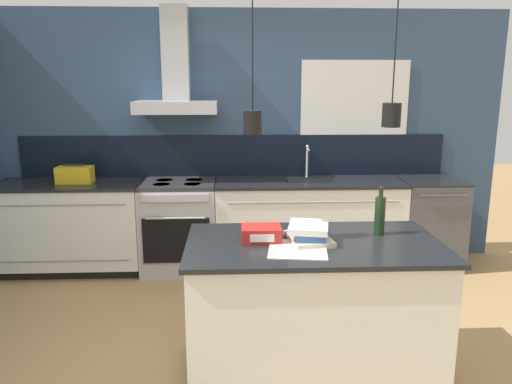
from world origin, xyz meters
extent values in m
plane|color=tan|center=(0.00, 0.00, 0.00)|extent=(16.00, 16.00, 0.00)
cube|color=#354C6B|center=(0.00, 2.03, 1.30)|extent=(5.60, 0.06, 2.60)
cube|color=black|center=(0.00, 1.99, 1.12)|extent=(4.42, 0.02, 0.43)
cube|color=white|center=(1.25, 1.99, 1.62)|extent=(1.12, 0.01, 0.96)
cube|color=black|center=(1.25, 1.99, 1.62)|extent=(1.04, 0.01, 0.88)
cube|color=#B5B5BA|center=(-0.57, 1.77, 1.64)|extent=(0.80, 0.46, 0.12)
cube|color=#B5B5BA|center=(-0.57, 1.86, 2.15)|extent=(0.26, 0.20, 0.90)
cylinder|color=black|center=(0.10, -0.22, 2.16)|extent=(0.01, 0.01, 0.88)
cylinder|color=black|center=(0.10, -0.22, 1.65)|extent=(0.11, 0.11, 0.14)
sphere|color=#F9D18C|center=(0.10, -0.22, 1.65)|extent=(0.06, 0.06, 0.06)
cylinder|color=black|center=(0.92, -0.29, 2.18)|extent=(0.01, 0.01, 0.83)
cylinder|color=black|center=(0.92, -0.29, 1.70)|extent=(0.11, 0.11, 0.14)
sphere|color=#F9D18C|center=(0.92, -0.29, 1.70)|extent=(0.06, 0.06, 0.06)
cube|color=black|center=(-1.65, 1.72, 0.04)|extent=(1.37, 0.56, 0.09)
cube|color=white|center=(-1.65, 1.69, 0.48)|extent=(1.42, 0.62, 0.79)
cube|color=gray|center=(-1.65, 1.38, 0.76)|extent=(1.25, 0.01, 0.01)
cube|color=gray|center=(-1.65, 1.38, 0.21)|extent=(1.25, 0.01, 0.01)
cube|color=black|center=(-1.65, 1.69, 0.90)|extent=(1.44, 0.64, 0.03)
cube|color=black|center=(0.75, 1.72, 0.04)|extent=(1.82, 0.56, 0.09)
cube|color=white|center=(0.75, 1.69, 0.48)|extent=(1.87, 0.62, 0.79)
cube|color=gray|center=(0.75, 1.38, 0.76)|extent=(1.65, 0.01, 0.01)
cube|color=gray|center=(0.75, 1.38, 0.21)|extent=(1.65, 0.01, 0.01)
cube|color=black|center=(0.75, 1.69, 0.90)|extent=(1.90, 0.64, 0.03)
cube|color=#262628|center=(0.75, 1.74, 0.91)|extent=(0.48, 0.34, 0.01)
cylinder|color=#B5B5BA|center=(0.75, 1.87, 1.07)|extent=(0.02, 0.02, 0.32)
sphere|color=#B5B5BA|center=(0.75, 1.87, 1.23)|extent=(0.03, 0.03, 0.03)
cylinder|color=#B5B5BA|center=(0.75, 1.81, 1.21)|extent=(0.02, 0.12, 0.02)
cube|color=#B5B5BA|center=(-0.57, 1.69, 0.43)|extent=(0.74, 0.62, 0.87)
cube|color=black|center=(-0.57, 1.37, 0.40)|extent=(0.64, 0.02, 0.44)
cylinder|color=#B5B5BA|center=(-0.57, 1.35, 0.63)|extent=(0.56, 0.02, 0.02)
cube|color=#B5B5BA|center=(-0.57, 1.37, 0.82)|extent=(0.64, 0.02, 0.07)
cube|color=#2D2D30|center=(-0.57, 1.69, 0.89)|extent=(0.74, 0.60, 0.04)
cylinder|color=black|center=(-0.72, 1.80, 0.91)|extent=(0.17, 0.17, 0.00)
cylinder|color=black|center=(-0.42, 1.80, 0.91)|extent=(0.17, 0.17, 0.00)
cylinder|color=black|center=(-0.72, 1.58, 0.91)|extent=(0.17, 0.17, 0.00)
cylinder|color=black|center=(-0.42, 1.58, 0.91)|extent=(0.17, 0.17, 0.00)
cube|color=#4C4C51|center=(1.99, 1.69, 0.45)|extent=(0.61, 0.62, 0.89)
cube|color=black|center=(1.99, 1.69, 0.90)|extent=(0.61, 0.62, 0.02)
cylinder|color=#4C4C51|center=(1.99, 1.36, 0.82)|extent=(0.46, 0.02, 0.02)
cube|color=black|center=(0.48, -0.25, 0.04)|extent=(1.48, 0.80, 0.09)
cube|color=white|center=(0.48, -0.25, 0.48)|extent=(1.54, 0.83, 0.79)
cube|color=black|center=(0.48, -0.25, 0.90)|extent=(1.59, 0.88, 0.03)
cylinder|color=#193319|center=(0.93, -0.11, 1.03)|extent=(0.07, 0.07, 0.25)
cylinder|color=#193319|center=(0.93, -0.11, 1.19)|extent=(0.03, 0.03, 0.06)
cylinder|color=#262628|center=(0.93, -0.11, 1.22)|extent=(0.03, 0.03, 0.01)
cube|color=beige|center=(0.45, -0.24, 0.93)|extent=(0.29, 0.36, 0.03)
cube|color=#335684|center=(0.46, -0.22, 0.96)|extent=(0.21, 0.33, 0.04)
cube|color=silver|center=(0.45, -0.24, 1.00)|extent=(0.29, 0.32, 0.04)
cube|color=red|center=(0.16, -0.21, 0.96)|extent=(0.25, 0.19, 0.09)
cube|color=white|center=(0.16, -0.31, 0.96)|extent=(0.15, 0.01, 0.05)
cube|color=silver|center=(0.36, -0.39, 0.91)|extent=(0.39, 0.40, 0.01)
cube|color=gold|center=(-1.57, 1.69, 0.99)|extent=(0.34, 0.18, 0.16)
cylinder|color=black|center=(-1.57, 1.69, 1.09)|extent=(0.20, 0.02, 0.02)
camera|label=1|loc=(-0.01, -3.20, 1.89)|focal=35.00mm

